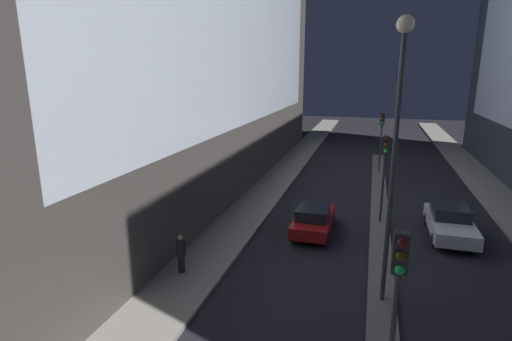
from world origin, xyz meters
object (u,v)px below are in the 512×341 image
object	(u,v)px
traffic_light_mid	(385,160)
pedestrian_on_left_sidewalk	(181,253)
traffic_light_near	(397,286)
car_left_lane	(313,219)
street_lamp	(397,119)
car_right_lane	(450,222)
traffic_light_far	(382,129)

from	to	relation	value
traffic_light_mid	pedestrian_on_left_sidewalk	distance (m)	11.12
traffic_light_near	car_left_lane	bearing A→B (deg)	106.90
street_lamp	traffic_light_near	bearing A→B (deg)	-90.00
car_right_lane	street_lamp	bearing A→B (deg)	-114.81
traffic_light_near	traffic_light_far	xyz separation A→B (m)	(0.00, 23.83, 0.00)
pedestrian_on_left_sidewalk	traffic_light_far	bearing A→B (deg)	68.43
street_lamp	car_right_lane	size ratio (longest dim) A/B	2.07
traffic_light_mid	traffic_light_far	distance (m)	11.21
traffic_light_mid	car_right_lane	world-z (taller)	traffic_light_mid
traffic_light_near	traffic_light_mid	world-z (taller)	same
traffic_light_mid	street_lamp	size ratio (longest dim) A/B	0.49
traffic_light_near	traffic_light_far	world-z (taller)	same
traffic_light_mid	pedestrian_on_left_sidewalk	world-z (taller)	traffic_light_mid
street_lamp	car_left_lane	bearing A→B (deg)	120.22
car_left_lane	car_right_lane	bearing A→B (deg)	12.60
traffic_light_near	traffic_light_mid	distance (m)	12.63
traffic_light_mid	car_left_lane	world-z (taller)	traffic_light_mid
traffic_light_mid	car_right_lane	size ratio (longest dim) A/B	1.01
traffic_light_mid	traffic_light_far	xyz separation A→B (m)	(0.00, 11.21, 0.00)
street_lamp	pedestrian_on_left_sidewalk	bearing A→B (deg)	-178.48
traffic_light_mid	traffic_light_far	world-z (taller)	same
traffic_light_far	pedestrian_on_left_sidewalk	bearing A→B (deg)	-111.57
pedestrian_on_left_sidewalk	street_lamp	bearing A→B (deg)	1.52
traffic_light_far	pedestrian_on_left_sidewalk	world-z (taller)	traffic_light_far
traffic_light_far	car_left_lane	size ratio (longest dim) A/B	1.11
traffic_light_far	street_lamp	world-z (taller)	street_lamp
traffic_light_near	street_lamp	xyz separation A→B (m)	(0.00, 5.03, 2.90)
traffic_light_far	car_right_lane	distance (m)	12.62
traffic_light_near	traffic_light_mid	bearing A→B (deg)	90.00
traffic_light_far	street_lamp	size ratio (longest dim) A/B	0.49
car_left_lane	pedestrian_on_left_sidewalk	size ratio (longest dim) A/B	2.64
pedestrian_on_left_sidewalk	car_right_lane	bearing A→B (deg)	33.58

